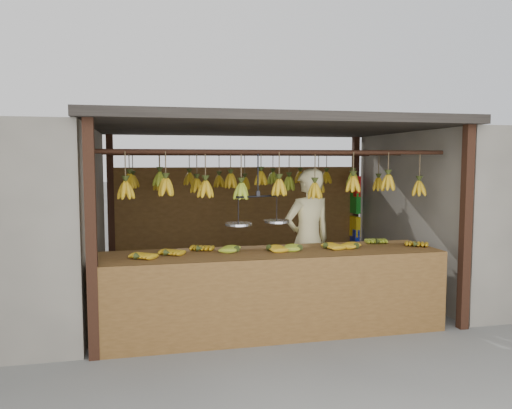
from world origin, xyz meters
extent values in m
plane|color=#5B5B57|center=(0.00, 0.00, 0.00)|extent=(80.00, 80.00, 0.00)
cube|color=black|center=(-2.00, -1.50, 1.15)|extent=(0.10, 0.10, 2.30)
cube|color=black|center=(2.00, -1.50, 1.15)|extent=(0.10, 0.10, 2.30)
cube|color=black|center=(-2.00, 1.50, 1.15)|extent=(0.10, 0.10, 2.30)
cube|color=black|center=(2.00, 1.50, 1.15)|extent=(0.10, 0.10, 2.30)
cube|color=black|center=(0.00, 0.00, 2.35)|extent=(4.30, 3.30, 0.10)
cylinder|color=black|center=(0.00, -1.00, 2.00)|extent=(4.00, 0.05, 0.05)
cylinder|color=black|center=(0.00, 0.00, 2.00)|extent=(4.00, 0.05, 0.05)
cylinder|color=black|center=(0.00, 1.00, 2.00)|extent=(4.00, 0.05, 0.05)
cube|color=brown|center=(0.00, 1.50, 0.90)|extent=(4.00, 0.06, 1.80)
cube|color=slate|center=(3.60, 0.00, 1.15)|extent=(3.00, 3.00, 2.30)
cube|color=brown|center=(-0.14, -1.10, 0.86)|extent=(3.80, 0.84, 0.08)
cube|color=brown|center=(-0.14, -1.52, 0.45)|extent=(3.80, 0.04, 0.90)
cube|color=black|center=(-1.94, -1.47, 0.41)|extent=(0.07, 0.07, 0.82)
cube|color=black|center=(1.65, -1.47, 0.41)|extent=(0.07, 0.07, 0.82)
cube|color=black|center=(-1.94, -0.73, 0.41)|extent=(0.07, 0.07, 0.82)
cube|color=black|center=(1.65, -0.73, 0.41)|extent=(0.07, 0.07, 0.82)
ellipsoid|color=#B98B13|center=(-1.58, -1.26, 0.93)|extent=(0.29, 0.30, 0.06)
ellipsoid|color=#B98B13|center=(-1.28, -1.13, 0.93)|extent=(0.28, 0.30, 0.06)
ellipsoid|color=#B98B13|center=(-0.92, -0.95, 0.93)|extent=(0.26, 0.29, 0.06)
ellipsoid|color=#92A523|center=(-0.51, -1.04, 0.93)|extent=(0.29, 0.26, 0.06)
ellipsoid|color=#B98B13|center=(-0.16, -1.10, 0.93)|extent=(0.25, 0.19, 0.06)
ellipsoid|color=#92A523|center=(0.19, -1.11, 0.93)|extent=(0.29, 0.27, 0.06)
ellipsoid|color=#B98B13|center=(0.51, -1.11, 0.93)|extent=(0.27, 0.23, 0.06)
ellipsoid|color=#B98B13|center=(0.86, -1.14, 0.93)|extent=(0.30, 0.30, 0.06)
ellipsoid|color=#92A523|center=(1.23, -0.94, 0.93)|extent=(0.21, 0.26, 0.06)
ellipsoid|color=#B98B13|center=(1.56, -1.22, 0.93)|extent=(0.28, 0.30, 0.06)
ellipsoid|color=#B98B13|center=(-1.69, -1.03, 1.60)|extent=(0.16, 0.16, 0.28)
ellipsoid|color=#B98B13|center=(-1.28, -1.02, 1.62)|extent=(0.16, 0.16, 0.28)
ellipsoid|color=#B98B13|center=(-0.85, -0.99, 1.60)|extent=(0.16, 0.16, 0.28)
ellipsoid|color=#92A523|center=(-0.46, -0.99, 1.57)|extent=(0.16, 0.16, 0.28)
ellipsoid|color=#B98B13|center=(-0.03, -1.02, 1.61)|extent=(0.16, 0.16, 0.28)
ellipsoid|color=#B98B13|center=(0.39, -0.99, 1.56)|extent=(0.16, 0.16, 0.28)
ellipsoid|color=#B98B13|center=(0.85, -1.02, 1.63)|extent=(0.16, 0.16, 0.28)
ellipsoid|color=#B98B13|center=(1.29, -1.02, 1.65)|extent=(0.16, 0.16, 0.28)
ellipsoid|color=#B98B13|center=(1.70, -1.00, 1.57)|extent=(0.16, 0.16, 0.28)
ellipsoid|color=#B98B13|center=(-1.68, -0.02, 1.65)|extent=(0.16, 0.16, 0.28)
ellipsoid|color=#92A523|center=(-1.31, 0.00, 1.67)|extent=(0.16, 0.16, 0.28)
ellipsoid|color=#B98B13|center=(-0.85, -0.04, 1.59)|extent=(0.16, 0.16, 0.28)
ellipsoid|color=#B98B13|center=(-0.41, -0.02, 1.64)|extent=(0.16, 0.16, 0.28)
ellipsoid|color=#B98B13|center=(-0.01, -0.03, 1.67)|extent=(0.16, 0.16, 0.28)
ellipsoid|color=#92A523|center=(0.38, 0.00, 1.60)|extent=(0.16, 0.16, 0.28)
ellipsoid|color=#B98B13|center=(0.81, 0.04, 1.56)|extent=(0.16, 0.16, 0.28)
ellipsoid|color=#92A523|center=(1.29, -0.01, 1.65)|extent=(0.16, 0.16, 0.28)
ellipsoid|color=#B98B13|center=(1.68, 0.00, 1.57)|extent=(0.16, 0.16, 0.28)
ellipsoid|color=#B98B13|center=(-1.66, 1.05, 1.61)|extent=(0.16, 0.16, 0.28)
ellipsoid|color=#B98B13|center=(-1.28, 1.02, 1.56)|extent=(0.16, 0.16, 0.28)
ellipsoid|color=#B98B13|center=(-0.85, 0.98, 1.63)|extent=(0.16, 0.16, 0.28)
ellipsoid|color=#B98B13|center=(-0.40, 1.01, 1.59)|extent=(0.16, 0.16, 0.28)
ellipsoid|color=#B98B13|center=(-0.01, 1.04, 1.56)|extent=(0.16, 0.16, 0.28)
ellipsoid|color=#92A523|center=(0.43, 1.04, 1.63)|extent=(0.16, 0.16, 0.28)
ellipsoid|color=#B98B13|center=(0.88, 1.05, 1.65)|extent=(0.16, 0.16, 0.28)
ellipsoid|color=#B98B13|center=(1.30, 1.01, 1.64)|extent=(0.16, 0.16, 0.28)
ellipsoid|color=#92A523|center=(1.73, 1.04, 1.59)|extent=(0.16, 0.16, 0.28)
cylinder|color=black|center=(-0.27, -1.00, 1.75)|extent=(0.02, 0.02, 0.49)
cylinder|color=black|center=(-0.27, -1.00, 1.51)|extent=(0.52, 0.19, 0.02)
cylinder|color=silver|center=(-0.51, -1.08, 1.21)|extent=(0.29, 0.29, 0.02)
cylinder|color=silver|center=(-0.03, -0.92, 1.21)|extent=(0.29, 0.29, 0.02)
imported|color=beige|center=(0.50, -0.46, 0.90)|extent=(0.74, 0.58, 1.81)
cube|color=red|center=(1.94, 1.35, 1.48)|extent=(0.08, 0.26, 0.34)
cube|color=#199926|center=(1.94, 1.35, 1.20)|extent=(0.08, 0.26, 0.34)
cube|color=yellow|center=(1.94, 1.35, 0.80)|extent=(0.08, 0.26, 0.34)
cube|color=#1426BF|center=(1.94, 1.35, 0.59)|extent=(0.08, 0.26, 0.34)
camera|label=1|loc=(-1.51, -6.38, 1.90)|focal=35.00mm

